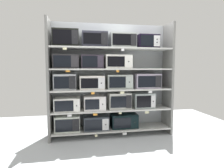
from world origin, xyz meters
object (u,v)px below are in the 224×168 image
microwave_6 (143,100)px  microwave_10 (146,81)px  microwave_9 (119,82)px  microwave_2 (124,121)px  microwave_1 (96,122)px  microwave_5 (119,101)px  microwave_11 (66,62)px  microwave_4 (94,103)px  microwave_14 (66,38)px  microwave_0 (68,123)px  microwave_3 (67,104)px  microwave_13 (118,62)px  microwave_17 (147,42)px  microwave_12 (92,62)px  microwave_15 (94,40)px  microwave_16 (122,41)px  microwave_7 (65,82)px  microwave_8 (92,82)px

microwave_6 → microwave_10: 0.44m
microwave_6 → microwave_9: 0.69m
microwave_2 → microwave_10: (0.50, -0.00, 0.87)m
microwave_1 → microwave_10: size_ratio=0.94×
microwave_5 → microwave_11: (-1.10, -0.00, 0.83)m
microwave_4 → microwave_14: 1.44m
microwave_0 → microwave_4: size_ratio=1.13×
microwave_3 → microwave_13: 1.37m
microwave_3 → microwave_11: 0.87m
microwave_9 → microwave_10: 0.61m
microwave_5 → microwave_0: bearing=-180.0°
microwave_0 → microwave_2: 1.21m
microwave_3 → microwave_13: size_ratio=0.93×
microwave_17 → microwave_12: bearing=-180.0°
microwave_2 → microwave_15: bearing=180.0°
microwave_5 → microwave_15: size_ratio=0.94×
microwave_16 → microwave_5: bearing=179.8°
microwave_7 → microwave_16: microwave_16 is taller
microwave_4 → microwave_11: 1.03m
microwave_2 → microwave_3: microwave_3 is taller
microwave_5 → microwave_12: size_ratio=1.08×
microwave_10 → microwave_13: size_ratio=1.01×
microwave_11 → microwave_16: bearing=0.0°
microwave_2 → microwave_8: size_ratio=1.14×
microwave_0 → microwave_6: size_ratio=1.13×
microwave_1 → microwave_12: size_ratio=1.17×
microwave_4 → microwave_13: size_ratio=0.81×
microwave_10 → microwave_13: microwave_13 is taller
microwave_4 → microwave_11: (-0.56, -0.00, 0.86)m
microwave_2 → microwave_3: size_ratio=1.12×
microwave_1 → microwave_4: microwave_4 is taller
microwave_15 → microwave_13: bearing=-0.0°
microwave_4 → microwave_3: bearing=-180.0°
microwave_3 → microwave_12: 1.01m
microwave_13 → microwave_6: bearing=-0.0°
microwave_9 → microwave_12: size_ratio=1.20×
microwave_0 → microwave_16: microwave_16 is taller
microwave_6 → microwave_9: microwave_9 is taller
microwave_14 → microwave_15: (0.57, 0.00, -0.02)m
microwave_8 → microwave_11: bearing=-180.0°
microwave_5 → microwave_17: (0.61, -0.00, 1.27)m
microwave_0 → microwave_16: 2.08m
microwave_10 → microwave_12: (-1.19, -0.00, 0.41)m
microwave_8 → microwave_15: bearing=0.0°
microwave_1 → microwave_16: bearing=-0.0°
microwave_3 → microwave_4: (0.56, 0.00, 0.01)m
microwave_4 → microwave_9: bearing=-0.0°
microwave_2 → microwave_7: 1.52m
microwave_6 → microwave_14: microwave_14 is taller
microwave_2 → microwave_8: (-0.70, 0.00, 0.86)m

